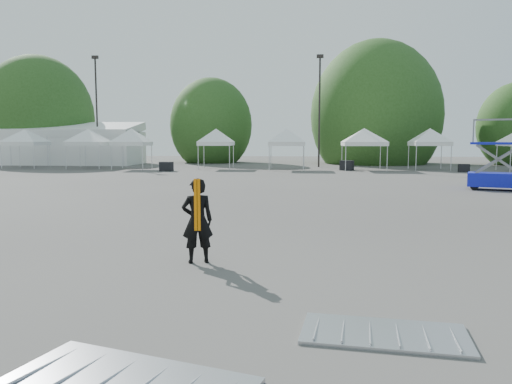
{
  "coord_description": "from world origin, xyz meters",
  "views": [
    {
      "loc": [
        0.95,
        -12.69,
        2.44
      ],
      "look_at": [
        0.09,
        -1.92,
        1.3
      ],
      "focal_mm": 35.0,
      "sensor_mm": 36.0,
      "label": 1
    }
  ],
  "objects": [
    {
      "name": "crate_east",
      "position": [
        13.55,
        25.81,
        0.3
      ],
      "size": [
        0.85,
        0.71,
        0.6
      ],
      "primitive_type": "cube",
      "rotation": [
        0.0,
        0.0,
        -0.14
      ],
      "color": "black",
      "rests_on": "ground"
    },
    {
      "name": "tree_far_w",
      "position": [
        -26.0,
        38.0,
        4.54
      ],
      "size": [
        4.8,
        4.8,
        7.3
      ],
      "color": "#382314",
      "rests_on": "ground"
    },
    {
      "name": "tree_mid_w",
      "position": [
        -8.0,
        40.0,
        3.93
      ],
      "size": [
        4.16,
        4.16,
        6.33
      ],
      "color": "#382314",
      "rests_on": "ground"
    },
    {
      "name": "ground",
      "position": [
        0.0,
        0.0,
        0.0
      ],
      "size": [
        120.0,
        120.0,
        0.0
      ],
      "primitive_type": "plane",
      "color": "#474442",
      "rests_on": "ground"
    },
    {
      "name": "tent_d",
      "position": [
        -5.66,
        28.6,
        3.06
      ],
      "size": [
        3.91,
        3.91,
        3.88
      ],
      "color": "silver",
      "rests_on": "ground"
    },
    {
      "name": "crate_west",
      "position": [
        -8.99,
        25.06,
        0.36
      ],
      "size": [
        1.0,
        0.81,
        0.72
      ],
      "primitive_type": "cube",
      "rotation": [
        0.0,
        0.0,
        -0.1
      ],
      "color": "black",
      "rests_on": "ground"
    },
    {
      "name": "tent_g",
      "position": [
        11.69,
        28.55,
        3.06
      ],
      "size": [
        4.05,
        4.05,
        3.88
      ],
      "color": "silver",
      "rests_on": "ground"
    },
    {
      "name": "light_pole_east",
      "position": [
        3.0,
        32.0,
        5.52
      ],
      "size": [
        0.6,
        0.25,
        9.8
      ],
      "color": "black",
      "rests_on": "ground"
    },
    {
      "name": "tent_c",
      "position": [
        -12.5,
        27.51,
        3.06
      ],
      "size": [
        3.92,
        3.92,
        3.88
      ],
      "color": "silver",
      "rests_on": "ground"
    },
    {
      "name": "tent_f",
      "position": [
        6.38,
        27.86,
        3.06
      ],
      "size": [
        4.75,
        4.75,
        3.88
      ],
      "color": "silver",
      "rests_on": "ground"
    },
    {
      "name": "tent_a",
      "position": [
        -22.2,
        28.63,
        3.06
      ],
      "size": [
        4.28,
        4.28,
        3.88
      ],
      "color": "silver",
      "rests_on": "ground"
    },
    {
      "name": "tree_mid_e",
      "position": [
        9.0,
        39.0,
        4.84
      ],
      "size": [
        5.12,
        5.12,
        7.79
      ],
      "color": "#382314",
      "rests_on": "ground"
    },
    {
      "name": "scissor_lift",
      "position": [
        10.69,
        12.19,
        1.72
      ],
      "size": [
        2.93,
        2.15,
        3.41
      ],
      "rotation": [
        0.0,
        0.0,
        -0.35
      ],
      "color": "#0C0EA6",
      "rests_on": "ground"
    },
    {
      "name": "crate_mid",
      "position": [
        5.01,
        27.32,
        0.39
      ],
      "size": [
        1.2,
        1.07,
        0.78
      ],
      "primitive_type": "cube",
      "rotation": [
        0.0,
        0.0,
        -0.35
      ],
      "color": "black",
      "rests_on": "ground"
    },
    {
      "name": "tent_b",
      "position": [
        -16.55,
        28.46,
        3.06
      ],
      "size": [
        4.26,
        4.26,
        3.88
      ],
      "color": "silver",
      "rests_on": "ground"
    },
    {
      "name": "barrier_mid",
      "position": [
        2.07,
        -6.58,
        0.03
      ],
      "size": [
        2.16,
        1.29,
        0.06
      ],
      "rotation": [
        0.0,
        0.0,
        -0.14
      ],
      "color": "#A4A7AC",
      "rests_on": "ground"
    },
    {
      "name": "light_pole_west",
      "position": [
        -18.0,
        34.0,
        5.77
      ],
      "size": [
        0.6,
        0.25,
        10.3
      ],
      "color": "black",
      "rests_on": "ground"
    },
    {
      "name": "marquee",
      "position": [
        -22.0,
        35.0,
        1.97
      ],
      "size": [
        15.0,
        6.25,
        4.23
      ],
      "color": "white",
      "rests_on": "ground"
    },
    {
      "name": "man",
      "position": [
        -0.98,
        -3.08,
        0.85
      ],
      "size": [
        0.71,
        0.57,
        1.69
      ],
      "rotation": [
        0.0,
        0.0,
        3.44
      ],
      "color": "black",
      "rests_on": "ground"
    },
    {
      "name": "tent_e",
      "position": [
        0.24,
        27.54,
        3.06
      ],
      "size": [
        4.09,
        4.09,
        3.88
      ],
      "color": "silver",
      "rests_on": "ground"
    }
  ]
}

